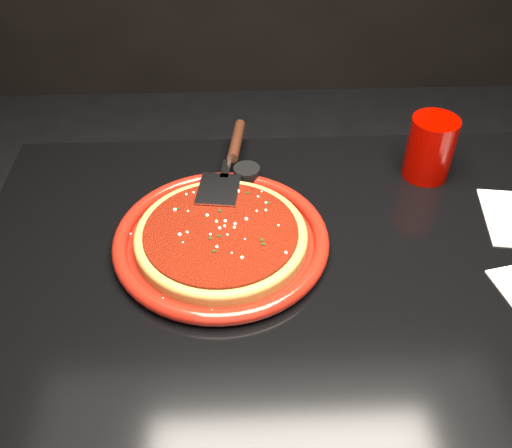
{
  "coord_description": "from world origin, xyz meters",
  "views": [
    {
      "loc": [
        -0.15,
        -0.63,
        1.42
      ],
      "look_at": [
        -0.12,
        0.1,
        0.77
      ],
      "focal_mm": 40.0,
      "sensor_mm": 36.0,
      "label": 1
    }
  ],
  "objects": [
    {
      "name": "parmesan_dusting",
      "position": [
        -0.18,
        0.07,
        0.79
      ],
      "size": [
        0.25,
        0.25,
        0.01
      ],
      "primitive_type": null,
      "color": "#F2E7C1",
      "rests_on": "plate"
    },
    {
      "name": "plate",
      "position": [
        -0.18,
        0.07,
        0.76
      ],
      "size": [
        0.47,
        0.47,
        0.03
      ],
      "primitive_type": "cylinder",
      "rotation": [
        0.0,
        0.0,
        0.36
      ],
      "color": "maroon",
      "rests_on": "table"
    },
    {
      "name": "basil_flecks",
      "position": [
        -0.18,
        0.07,
        0.79
      ],
      "size": [
        0.23,
        0.23,
        0.0
      ],
      "primitive_type": null,
      "color": "black",
      "rests_on": "plate"
    },
    {
      "name": "ramekin",
      "position": [
        -0.13,
        0.24,
        0.77
      ],
      "size": [
        0.06,
        0.06,
        0.04
      ],
      "primitive_type": "cylinder",
      "rotation": [
        0.0,
        0.0,
        -0.16
      ],
      "color": "black",
      "rests_on": "table"
    },
    {
      "name": "pizza_crust_rim",
      "position": [
        -0.18,
        0.07,
        0.77
      ],
      "size": [
        0.38,
        0.38,
        0.02
      ],
      "primitive_type": "torus",
      "rotation": [
        0.0,
        0.0,
        0.36
      ],
      "color": "brown",
      "rests_on": "plate"
    },
    {
      "name": "pizza_server",
      "position": [
        -0.16,
        0.25,
        0.8
      ],
      "size": [
        0.13,
        0.32,
        0.02
      ],
      "primitive_type": null,
      "rotation": [
        0.0,
        0.0,
        -0.14
      ],
      "color": "silver",
      "rests_on": "plate"
    },
    {
      "name": "table",
      "position": [
        0.0,
        0.0,
        0.38
      ],
      "size": [
        1.2,
        0.8,
        0.75
      ],
      "primitive_type": "cube",
      "color": "black",
      "rests_on": "floor"
    },
    {
      "name": "pizza_crust",
      "position": [
        -0.18,
        0.07,
        0.77
      ],
      "size": [
        0.38,
        0.38,
        0.01
      ],
      "primitive_type": "cylinder",
      "rotation": [
        0.0,
        0.0,
        0.36
      ],
      "color": "brown",
      "rests_on": "plate"
    },
    {
      "name": "pizza_sauce",
      "position": [
        -0.18,
        0.07,
        0.78
      ],
      "size": [
        0.33,
        0.33,
        0.01
      ],
      "primitive_type": "cylinder",
      "rotation": [
        0.0,
        0.0,
        0.36
      ],
      "color": "#661408",
      "rests_on": "plate"
    },
    {
      "name": "cup",
      "position": [
        0.22,
        0.26,
        0.81
      ],
      "size": [
        0.11,
        0.11,
        0.12
      ],
      "primitive_type": "cylinder",
      "rotation": [
        0.0,
        0.0,
        0.33
      ],
      "color": "#890400",
      "rests_on": "table"
    }
  ]
}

